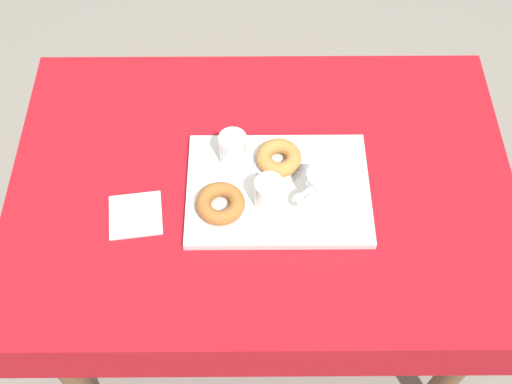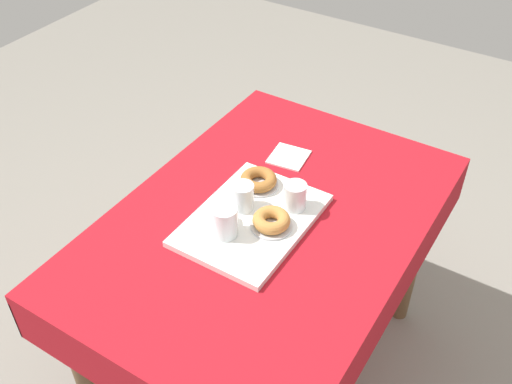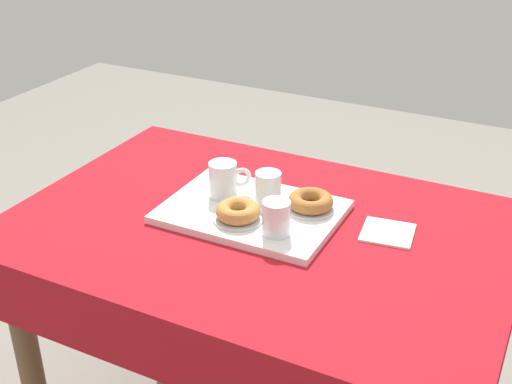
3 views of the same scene
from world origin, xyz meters
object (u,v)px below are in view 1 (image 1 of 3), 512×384
Objects in this scene: serving_tray at (278,189)px; donut_plate_right at (221,208)px; water_glass_near at (233,150)px; paper_napkin at (136,215)px; donut_plate_left at (279,163)px; sugar_donut_right at (220,203)px; tea_mug_left at (321,187)px; dining_table at (261,207)px; sugar_donut_left at (279,158)px; water_glass_far at (269,195)px.

donut_plate_right reaches higher than serving_tray.
paper_napkin is (0.23, 0.15, -0.05)m from water_glass_near.
water_glass_near reaches higher than serving_tray.
donut_plate_left is 1.08× the size of sugar_donut_right.
sugar_donut_right reaches higher than serving_tray.
donut_plate_left is at bearing -158.36° from paper_napkin.
tea_mug_left is at bearing -172.09° from donut_plate_right.
serving_tray is (-0.04, 0.03, 0.13)m from dining_table.
water_glass_near is 0.15m from sugar_donut_right.
sugar_donut_left is 0.19m from donut_plate_right.
serving_tray is 0.07m from donut_plate_left.
paper_napkin is (0.20, 0.01, -0.02)m from donut_plate_right.
water_glass_near and water_glass_far have the same top height.
serving_tray is at bearing -117.50° from water_glass_far.
dining_table is 10.84× the size of sugar_donut_right.
sugar_donut_right is (0.14, 0.13, -0.00)m from sugar_donut_left.
sugar_donut_right is 0.20m from paper_napkin.
sugar_donut_left reaches higher than paper_napkin.
sugar_donut_right is (0.03, 0.14, -0.01)m from water_glass_near.
donut_plate_left is at bearing -136.92° from dining_table.
water_glass_near is 0.69× the size of paper_napkin.
water_glass_near is at bearing -37.82° from serving_tray.
sugar_donut_left is 0.96× the size of sugar_donut_right.
tea_mug_left reaches higher than sugar_donut_left.
water_glass_far is at bearing 77.10° from sugar_donut_left.
water_glass_near is 0.12m from donut_plate_left.
tea_mug_left reaches higher than serving_tray.
water_glass_near is at bearing -7.82° from donut_plate_left.
sugar_donut_left is 0.89× the size of donut_plate_right.
sugar_donut_left reaches higher than donut_plate_right.
donut_plate_right is at bearing 43.11° from sugar_donut_left.
sugar_donut_left is (-0.04, -0.04, 0.16)m from dining_table.
sugar_donut_right is (0.14, 0.13, 0.02)m from donut_plate_left.
tea_mug_left is 0.23m from water_glass_near.
serving_tray is at bearing -16.55° from tea_mug_left.
tea_mug_left is at bearing 156.47° from dining_table.
sugar_donut_left is at bearing -102.90° from water_glass_far.
serving_tray is at bearing -155.95° from sugar_donut_right.
donut_plate_left is 1.12× the size of sugar_donut_left.
serving_tray is 0.14m from water_glass_near.
donut_plate_left reaches higher than paper_napkin.
tea_mug_left is at bearing 151.13° from water_glass_near.
paper_napkin is (0.30, 0.10, 0.12)m from dining_table.
tea_mug_left is 0.24m from donut_plate_right.
water_glass_far is 0.12m from donut_plate_right.
water_glass_near reaches higher than sugar_donut_right.
sugar_donut_right reaches higher than paper_napkin.
sugar_donut_right is (0.11, 0.01, -0.01)m from water_glass_far.
water_glass_far is at bearing 62.50° from serving_tray.
water_glass_near reaches higher than donut_plate_right.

